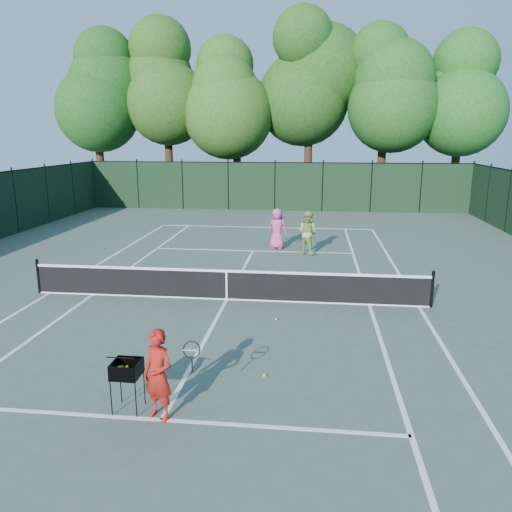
# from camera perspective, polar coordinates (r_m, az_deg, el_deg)

# --- Properties ---
(ground) EXTENTS (90.00, 90.00, 0.00)m
(ground) POSITION_cam_1_polar(r_m,az_deg,el_deg) (14.71, -3.36, -5.00)
(ground) COLOR #445348
(ground) RESTS_ON ground
(sideline_doubles_left) EXTENTS (0.10, 23.77, 0.01)m
(sideline_doubles_left) POSITION_cam_1_polar(r_m,az_deg,el_deg) (16.53, -22.49, -3.93)
(sideline_doubles_left) COLOR white
(sideline_doubles_left) RESTS_ON ground
(sideline_doubles_right) EXTENTS (0.10, 23.77, 0.01)m
(sideline_doubles_right) POSITION_cam_1_polar(r_m,az_deg,el_deg) (14.82, 18.13, -5.53)
(sideline_doubles_right) COLOR white
(sideline_doubles_right) RESTS_ON ground
(sideline_singles_left) EXTENTS (0.10, 23.77, 0.01)m
(sideline_singles_left) POSITION_cam_1_polar(r_m,az_deg,el_deg) (15.92, -18.16, -4.21)
(sideline_singles_left) COLOR white
(sideline_singles_left) RESTS_ON ground
(sideline_singles_right) EXTENTS (0.10, 23.77, 0.01)m
(sideline_singles_right) POSITION_cam_1_polar(r_m,az_deg,el_deg) (14.60, 12.84, -5.47)
(sideline_singles_right) COLOR white
(sideline_singles_right) RESTS_ON ground
(baseline_far) EXTENTS (10.97, 0.10, 0.01)m
(baseline_far) POSITION_cam_1_polar(r_m,az_deg,el_deg) (26.15, 1.10, 3.30)
(baseline_far) COLOR white
(baseline_far) RESTS_ON ground
(service_line_near) EXTENTS (8.23, 0.10, 0.01)m
(service_line_near) POSITION_cam_1_polar(r_m,az_deg,el_deg) (9.03, -10.68, -17.92)
(service_line_near) COLOR white
(service_line_near) RESTS_ON ground
(service_line_far) EXTENTS (8.23, 0.10, 0.01)m
(service_line_far) POSITION_cam_1_polar(r_m,az_deg,el_deg) (20.81, -0.35, 0.60)
(service_line_far) COLOR white
(service_line_far) RESTS_ON ground
(center_service_line) EXTENTS (0.10, 12.80, 0.01)m
(center_service_line) POSITION_cam_1_polar(r_m,az_deg,el_deg) (14.71, -3.36, -4.99)
(center_service_line) COLOR white
(center_service_line) RESTS_ON ground
(tennis_net) EXTENTS (11.69, 0.09, 1.06)m
(tennis_net) POSITION_cam_1_polar(r_m,az_deg,el_deg) (14.56, -3.39, -3.23)
(tennis_net) COLOR black
(tennis_net) RESTS_ON ground
(fence_far) EXTENTS (24.00, 0.05, 3.00)m
(fence_far) POSITION_cam_1_polar(r_m,az_deg,el_deg) (31.98, 2.17, 7.89)
(fence_far) COLOR black
(fence_far) RESTS_ON ground
(tree_0) EXTENTS (6.40, 6.40, 13.14)m
(tree_0) POSITION_cam_1_polar(r_m,az_deg,el_deg) (38.62, -17.96, 18.16)
(tree_0) COLOR black
(tree_0) RESTS_ON ground
(tree_1) EXTENTS (6.80, 6.80, 13.98)m
(tree_1) POSITION_cam_1_polar(r_m,az_deg,el_deg) (37.43, -10.27, 19.56)
(tree_1) COLOR black
(tree_1) RESTS_ON ground
(tree_2) EXTENTS (6.00, 6.00, 12.40)m
(tree_2) POSITION_cam_1_polar(r_m,az_deg,el_deg) (36.06, -2.25, 18.45)
(tree_2) COLOR black
(tree_2) RESTS_ON ground
(tree_3) EXTENTS (7.00, 7.00, 14.45)m
(tree_3) POSITION_cam_1_polar(r_m,az_deg,el_deg) (36.28, 6.21, 20.39)
(tree_3) COLOR black
(tree_3) RESTS_ON ground
(tree_4) EXTENTS (6.20, 6.20, 12.97)m
(tree_4) POSITION_cam_1_polar(r_m,az_deg,el_deg) (35.78, 14.65, 18.75)
(tree_4) COLOR black
(tree_4) RESTS_ON ground
(tree_5) EXTENTS (5.80, 5.80, 12.23)m
(tree_5) POSITION_cam_1_polar(r_m,az_deg,el_deg) (37.20, 22.50, 17.30)
(tree_5) COLOR black
(tree_5) RESTS_ON ground
(coach) EXTENTS (1.05, 0.58, 1.59)m
(coach) POSITION_cam_1_polar(r_m,az_deg,el_deg) (8.72, -11.10, -13.18)
(coach) COLOR #A41912
(coach) RESTS_ON ground
(player_pink) EXTENTS (0.97, 0.78, 1.72)m
(player_pink) POSITION_cam_1_polar(r_m,az_deg,el_deg) (21.09, 2.44, 3.14)
(player_pink) COLOR #CD4880
(player_pink) RESTS_ON ground
(player_green) EXTENTS (1.08, 1.03, 1.76)m
(player_green) POSITION_cam_1_polar(r_m,az_deg,el_deg) (20.22, 5.94, 2.69)
(player_green) COLOR #94B75B
(player_green) RESTS_ON ground
(ball_hopper) EXTENTS (0.49, 0.49, 0.91)m
(ball_hopper) POSITION_cam_1_polar(r_m,az_deg,el_deg) (9.09, -14.57, -12.42)
(ball_hopper) COLOR black
(ball_hopper) RESTS_ON ground
(loose_ball_near_cart) EXTENTS (0.07, 0.07, 0.07)m
(loose_ball_near_cart) POSITION_cam_1_polar(r_m,az_deg,el_deg) (10.23, 0.97, -13.47)
(loose_ball_near_cart) COLOR yellow
(loose_ball_near_cart) RESTS_ON ground
(loose_ball_midcourt) EXTENTS (0.07, 0.07, 0.07)m
(loose_ball_midcourt) POSITION_cam_1_polar(r_m,az_deg,el_deg) (13.10, 2.33, -7.22)
(loose_ball_midcourt) COLOR yellow
(loose_ball_midcourt) RESTS_ON ground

